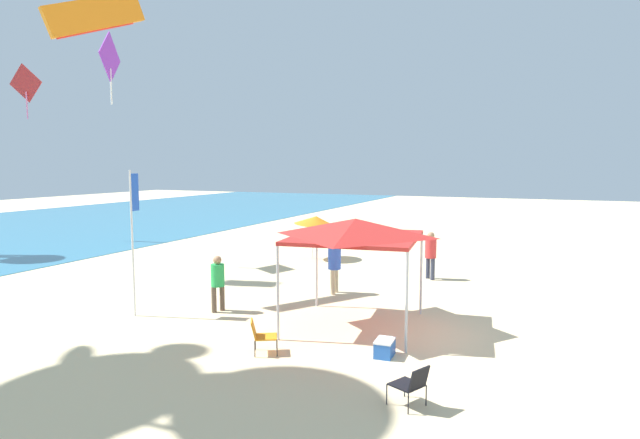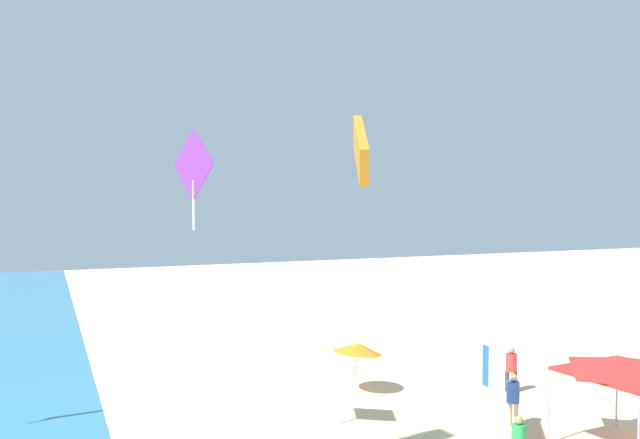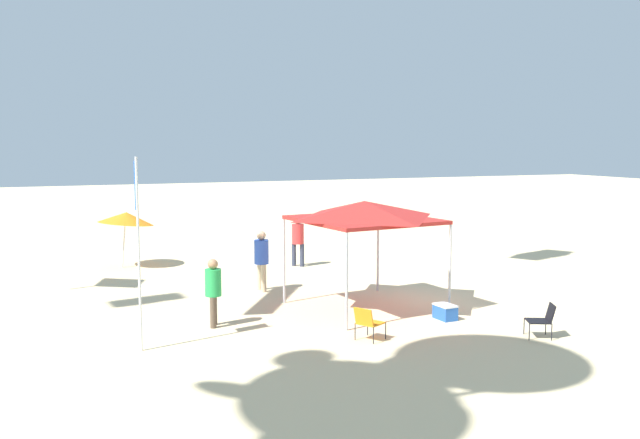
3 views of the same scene
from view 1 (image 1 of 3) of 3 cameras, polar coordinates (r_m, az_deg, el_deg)
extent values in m
cube|color=beige|center=(14.69, 9.60, -12.22)|extent=(120.00, 120.00, 0.10)
cylinder|color=#B7B7BC|center=(12.95, 9.28, -8.82)|extent=(0.07, 0.07, 2.46)
cylinder|color=#B7B7BC|center=(16.27, 10.80, -5.79)|extent=(0.07, 0.07, 2.46)
cylinder|color=#B7B7BC|center=(13.73, -4.55, -7.91)|extent=(0.07, 0.07, 2.46)
cylinder|color=#B7B7BC|center=(16.89, -0.37, -5.25)|extent=(0.07, 0.07, 2.46)
cube|color=red|center=(14.63, 3.83, -1.94)|extent=(3.89, 3.76, 0.10)
pyramid|color=red|center=(14.60, 3.84, -0.82)|extent=(3.81, 3.68, 0.47)
cylinder|color=silver|center=(25.27, -0.67, -1.97)|extent=(0.08, 0.25, 2.04)
cone|color=orange|center=(25.14, -0.45, -0.12)|extent=(2.04, 2.06, 0.65)
cylinder|color=black|center=(12.88, -4.63, -13.62)|extent=(0.02, 0.02, 0.40)
cylinder|color=black|center=(13.38, -4.67, -12.87)|extent=(0.02, 0.02, 0.40)
cylinder|color=black|center=(12.89, -7.01, -13.64)|extent=(0.02, 0.02, 0.40)
cylinder|color=black|center=(13.38, -6.96, -12.89)|extent=(0.02, 0.02, 0.40)
cube|color=orange|center=(13.06, -5.83, -12.42)|extent=(0.71, 0.71, 0.03)
cube|color=orange|center=(13.01, -7.14, -11.55)|extent=(0.49, 0.36, 0.41)
cylinder|color=black|center=(10.96, 9.08, -17.31)|extent=(0.02, 0.02, 0.40)
cylinder|color=black|center=(10.59, 7.18, -18.12)|extent=(0.02, 0.02, 0.40)
cylinder|color=black|center=(10.66, 11.33, -18.04)|extent=(0.02, 0.02, 0.40)
cylinder|color=black|center=(10.29, 9.46, -18.92)|extent=(0.02, 0.02, 0.40)
cube|color=black|center=(10.54, 9.28, -17.10)|extent=(0.69, 0.69, 0.03)
cube|color=black|center=(10.29, 10.60, -16.44)|extent=(0.50, 0.33, 0.41)
cube|color=blue|center=(12.97, 6.95, -13.61)|extent=(0.62, 0.44, 0.36)
cube|color=white|center=(12.90, 6.96, -12.77)|extent=(0.64, 0.45, 0.04)
cylinder|color=silver|center=(16.60, -19.50, -2.49)|extent=(0.06, 0.06, 4.34)
cube|color=blue|center=(16.58, -19.26, 2.79)|extent=(0.30, 0.02, 1.10)
cylinder|color=brown|center=(16.69, -11.32, -8.44)|extent=(0.15, 0.15, 0.79)
cylinder|color=brown|center=(16.86, -10.47, -8.27)|extent=(0.15, 0.15, 0.79)
cylinder|color=green|center=(16.61, -10.94, -5.89)|extent=(0.41, 0.41, 0.69)
sphere|color=#A87A56|center=(16.52, -10.97, -4.29)|extent=(0.26, 0.26, 0.26)
cylinder|color=#33384C|center=(21.53, 11.51, -5.09)|extent=(0.17, 0.17, 0.85)
cylinder|color=#33384C|center=(21.26, 12.00, -5.24)|extent=(0.17, 0.17, 0.85)
cylinder|color=red|center=(21.26, 11.80, -3.06)|extent=(0.44, 0.44, 0.74)
sphere|color=#A87A56|center=(21.19, 11.83, -1.70)|extent=(0.28, 0.28, 0.28)
cylinder|color=#C6B28C|center=(18.55, 1.39, -6.74)|extent=(0.17, 0.17, 0.86)
cylinder|color=#C6B28C|center=(18.87, 1.72, -6.53)|extent=(0.17, 0.17, 0.86)
cylinder|color=blue|center=(18.55, 1.56, -4.20)|extent=(0.45, 0.45, 0.75)
sphere|color=tan|center=(18.47, 1.57, -2.62)|extent=(0.28, 0.28, 0.28)
cube|color=purple|center=(25.84, -21.64, 15.91)|extent=(2.04, 0.84, 2.18)
cylinder|color=white|center=(25.64, -21.53, 13.16)|extent=(0.08, 0.08, 1.54)
cube|color=orange|center=(20.40, -23.02, 19.64)|extent=(3.31, 1.48, 2.07)
cube|color=red|center=(20.30, -22.97, 18.43)|extent=(2.51, 1.03, 1.16)
cube|color=red|center=(36.18, -29.06, 12.69)|extent=(0.45, 2.19, 2.19)
cylinder|color=pink|center=(36.03, -28.95, 10.68)|extent=(0.08, 0.08, 1.57)
camera|label=2|loc=(22.97, -77.53, 11.19)|focal=40.39mm
camera|label=3|loc=(13.91, -81.80, 1.54)|focal=39.29mm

